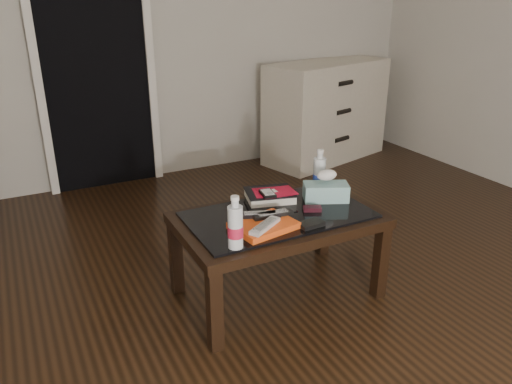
{
  "coord_description": "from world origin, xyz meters",
  "views": [
    {
      "loc": [
        -1.08,
        -1.54,
        1.49
      ],
      "look_at": [
        -0.02,
        0.53,
        0.55
      ],
      "focal_mm": 35.0,
      "sensor_mm": 36.0,
      "label": 1
    }
  ],
  "objects_px": {
    "coffee_table": "(278,225)",
    "dresser": "(326,111)",
    "textbook": "(270,195)",
    "water_bottle_right": "(319,171)",
    "water_bottle_left": "(235,222)",
    "tissue_box": "(326,192)"
  },
  "relations": [
    {
      "from": "dresser",
      "to": "tissue_box",
      "type": "xyz_separation_m",
      "value": [
        -1.22,
        -1.77,
        0.06
      ]
    },
    {
      "from": "coffee_table",
      "to": "tissue_box",
      "type": "height_order",
      "value": "tissue_box"
    },
    {
      "from": "water_bottle_left",
      "to": "tissue_box",
      "type": "distance_m",
      "value": 0.7
    },
    {
      "from": "coffee_table",
      "to": "tissue_box",
      "type": "distance_m",
      "value": 0.33
    },
    {
      "from": "dresser",
      "to": "water_bottle_left",
      "type": "relative_size",
      "value": 5.42
    },
    {
      "from": "water_bottle_left",
      "to": "tissue_box",
      "type": "bearing_deg",
      "value": 21.87
    },
    {
      "from": "coffee_table",
      "to": "dresser",
      "type": "distance_m",
      "value": 2.37
    },
    {
      "from": "coffee_table",
      "to": "water_bottle_right",
      "type": "height_order",
      "value": "water_bottle_right"
    },
    {
      "from": "textbook",
      "to": "water_bottle_right",
      "type": "distance_m",
      "value": 0.31
    },
    {
      "from": "water_bottle_right",
      "to": "textbook",
      "type": "bearing_deg",
      "value": 176.63
    },
    {
      "from": "textbook",
      "to": "water_bottle_right",
      "type": "xyz_separation_m",
      "value": [
        0.3,
        -0.02,
        0.1
      ]
    },
    {
      "from": "water_bottle_right",
      "to": "tissue_box",
      "type": "relative_size",
      "value": 1.03
    },
    {
      "from": "textbook",
      "to": "water_bottle_right",
      "type": "height_order",
      "value": "water_bottle_right"
    },
    {
      "from": "coffee_table",
      "to": "dresser",
      "type": "bearing_deg",
      "value": 49.72
    },
    {
      "from": "tissue_box",
      "to": "coffee_table",
      "type": "bearing_deg",
      "value": -147.8
    },
    {
      "from": "water_bottle_right",
      "to": "tissue_box",
      "type": "bearing_deg",
      "value": -106.41
    },
    {
      "from": "dresser",
      "to": "tissue_box",
      "type": "bearing_deg",
      "value": -139.91
    },
    {
      "from": "coffee_table",
      "to": "tissue_box",
      "type": "xyz_separation_m",
      "value": [
        0.31,
        0.04,
        0.11
      ]
    },
    {
      "from": "water_bottle_left",
      "to": "water_bottle_right",
      "type": "bearing_deg",
      "value": 29.14
    },
    {
      "from": "coffee_table",
      "to": "water_bottle_right",
      "type": "distance_m",
      "value": 0.42
    },
    {
      "from": "water_bottle_right",
      "to": "tissue_box",
      "type": "xyz_separation_m",
      "value": [
        -0.04,
        -0.12,
        -0.07
      ]
    },
    {
      "from": "water_bottle_left",
      "to": "tissue_box",
      "type": "relative_size",
      "value": 1.03
    }
  ]
}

